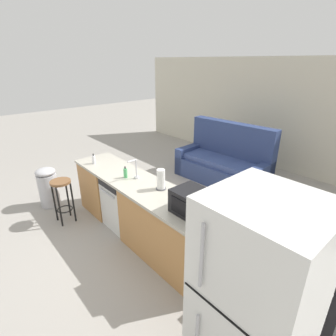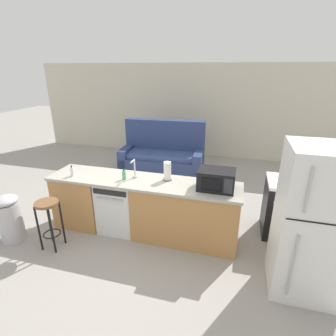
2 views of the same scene
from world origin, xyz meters
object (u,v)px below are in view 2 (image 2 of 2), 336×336
at_px(kettle, 311,181).
at_px(bar_stool, 49,215).
at_px(soap_bottle, 124,175).
at_px(stove_range, 290,208).
at_px(couch, 163,156).
at_px(paper_towel_roll, 167,171).
at_px(dish_soap_bottle, 72,172).
at_px(trash_bin, 10,218).
at_px(refrigerator, 312,223).
at_px(microwave, 216,180).
at_px(dishwasher, 120,205).

height_order(kettle, bar_stool, kettle).
bearing_deg(soap_bottle, stove_range, 13.46).
bearing_deg(couch, paper_towel_roll, -72.02).
distance_m(dish_soap_bottle, trash_bin, 1.13).
relative_size(bar_stool, trash_bin, 1.00).
bearing_deg(stove_range, trash_bin, -162.46).
xyz_separation_m(paper_towel_roll, soap_bottle, (-0.63, -0.16, -0.07)).
bearing_deg(dish_soap_bottle, refrigerator, -7.14).
relative_size(microwave, kettle, 2.44).
xyz_separation_m(kettle, bar_stool, (-3.52, -1.14, -0.45)).
height_order(stove_range, microwave, microwave).
height_order(stove_range, soap_bottle, soap_bottle).
height_order(dish_soap_bottle, kettle, kettle).
bearing_deg(bar_stool, dishwasher, 43.69).
xyz_separation_m(dishwasher, dish_soap_bottle, (-0.70, -0.14, 0.55)).
height_order(paper_towel_roll, couch, couch).
bearing_deg(soap_bottle, microwave, 1.74).
bearing_deg(stove_range, dishwasher, -168.09).
height_order(refrigerator, dish_soap_bottle, refrigerator).
height_order(stove_range, couch, couch).
relative_size(dishwasher, microwave, 1.68).
xyz_separation_m(dishwasher, paper_towel_roll, (0.76, 0.12, 0.62)).
bearing_deg(microwave, kettle, 18.39).
bearing_deg(couch, refrigerator, -50.06).
xyz_separation_m(dishwasher, refrigerator, (2.60, -0.55, 0.46)).
height_order(dish_soap_bottle, couch, couch).
bearing_deg(dish_soap_bottle, stove_range, 11.73).
bearing_deg(soap_bottle, dishwasher, 162.04).
bearing_deg(kettle, microwave, -161.61).
xyz_separation_m(stove_range, trash_bin, (-4.05, -1.28, -0.07)).
bearing_deg(kettle, couch, 142.13).
xyz_separation_m(refrigerator, bar_stool, (-3.35, -0.17, -0.34)).
relative_size(dishwasher, refrigerator, 0.48).
relative_size(microwave, trash_bin, 0.68).
xyz_separation_m(refrigerator, paper_towel_roll, (-1.84, 0.67, 0.16)).
relative_size(dishwasher, paper_towel_roll, 2.98).
distance_m(microwave, dish_soap_bottle, 2.20).
xyz_separation_m(soap_bottle, dish_soap_bottle, (-0.83, -0.09, 0.00)).
relative_size(refrigerator, couch, 0.86).
relative_size(stove_range, trash_bin, 1.22).
xyz_separation_m(soap_bottle, couch, (-0.18, 2.66, -0.58)).
relative_size(paper_towel_roll, trash_bin, 0.38).
xyz_separation_m(soap_bottle, bar_stool, (-0.88, -0.67, -0.44)).
bearing_deg(soap_bottle, trash_bin, -156.47).
xyz_separation_m(refrigerator, soap_bottle, (-2.47, 0.51, 0.09)).
relative_size(dish_soap_bottle, kettle, 0.86).
distance_m(soap_bottle, trash_bin, 1.83).
relative_size(dish_soap_bottle, trash_bin, 0.24).
height_order(soap_bottle, couch, couch).
bearing_deg(trash_bin, dish_soap_bottle, 38.33).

